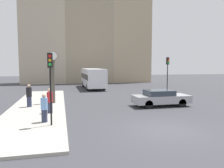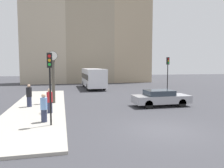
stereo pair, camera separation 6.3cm
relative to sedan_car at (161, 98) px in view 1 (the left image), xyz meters
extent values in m
plane|color=#38383D|center=(-2.71, -6.06, -0.67)|extent=(120.00, 120.00, 0.00)
cube|color=#A39E93|center=(-9.47, 1.74, -0.61)|extent=(3.96, 19.60, 0.14)
cube|color=#B7A88E|center=(-10.68, 25.38, 6.63)|extent=(7.63, 5.00, 14.61)
cube|color=gray|center=(-2.56, 25.38, 8.26)|extent=(8.62, 5.00, 17.87)
cube|color=tan|center=(5.42, 25.38, 8.72)|extent=(7.33, 5.00, 18.78)
cube|color=#9E9EA3|center=(0.04, 0.00, -0.10)|extent=(4.48, 1.82, 0.60)
cube|color=#2D3842|center=(-0.14, 0.00, 0.41)|extent=(2.15, 1.63, 0.41)
cylinder|color=black|center=(1.43, 0.80, -0.35)|extent=(0.65, 0.22, 0.65)
cylinder|color=black|center=(1.43, -0.80, -0.35)|extent=(0.65, 0.22, 0.65)
cylinder|color=black|center=(-1.35, 0.80, -0.35)|extent=(0.65, 0.22, 0.65)
cylinder|color=black|center=(-1.35, -0.80, -0.35)|extent=(0.65, 0.22, 0.65)
cube|color=silver|center=(-3.32, 14.80, 0.89)|extent=(2.44, 8.75, 2.40)
cube|color=#1E232D|center=(-3.32, 14.80, 1.04)|extent=(2.46, 8.57, 0.72)
cylinder|color=black|center=(-2.24, 17.52, -0.22)|extent=(0.28, 0.90, 0.90)
cylinder|color=black|center=(-4.40, 17.52, -0.22)|extent=(0.28, 0.90, 0.90)
cylinder|color=black|center=(-2.24, 12.09, -0.22)|extent=(0.28, 0.90, 0.90)
cylinder|color=black|center=(-4.40, 12.09, -0.22)|extent=(0.28, 0.90, 0.90)
cylinder|color=black|center=(-8.26, -4.30, 0.96)|extent=(0.09, 0.09, 3.00)
cube|color=black|center=(-8.26, -4.30, 2.84)|extent=(0.26, 0.20, 0.76)
cylinder|color=red|center=(-8.26, -4.42, 3.05)|extent=(0.15, 0.04, 0.15)
cylinder|color=orange|center=(-8.26, -4.42, 2.84)|extent=(0.15, 0.04, 0.15)
cylinder|color=green|center=(-8.26, -4.42, 2.63)|extent=(0.15, 0.04, 0.15)
cylinder|color=black|center=(3.16, 5.03, 0.99)|extent=(0.09, 0.09, 3.34)
cube|color=black|center=(3.16, 5.03, 3.04)|extent=(0.26, 0.20, 0.76)
cylinder|color=red|center=(3.16, 4.91, 3.25)|extent=(0.15, 0.04, 0.15)
cylinder|color=orange|center=(3.16, 4.91, 3.04)|extent=(0.15, 0.04, 0.15)
cylinder|color=green|center=(3.16, 4.91, 2.83)|extent=(0.15, 0.04, 0.15)
cylinder|color=#4C473D|center=(-8.36, 2.67, 1.15)|extent=(0.28, 0.28, 3.38)
cube|color=#4C473D|center=(-8.36, 2.67, 2.92)|extent=(0.36, 0.36, 0.17)
cylinder|color=#4C473D|center=(-8.36, 2.67, 3.36)|extent=(0.77, 0.04, 0.77)
cylinder|color=white|center=(-8.36, 2.67, 3.36)|extent=(0.72, 0.06, 0.72)
cylinder|color=#2D334C|center=(-10.09, 1.34, -0.16)|extent=(0.35, 0.35, 0.76)
cylinder|color=black|center=(-10.09, 1.34, 0.58)|extent=(0.41, 0.41, 0.71)
sphere|color=tan|center=(-10.09, 1.34, 1.05)|extent=(0.24, 0.24, 0.24)
cylinder|color=#2D334C|center=(-8.66, -3.55, -0.19)|extent=(0.32, 0.32, 0.70)
cylinder|color=#729ED8|center=(-8.66, -3.55, 0.49)|extent=(0.37, 0.37, 0.65)
sphere|color=tan|center=(-8.66, -3.55, 0.93)|extent=(0.23, 0.23, 0.23)
cylinder|color=#2D334C|center=(-8.47, -1.22, -0.18)|extent=(0.32, 0.32, 0.71)
cylinder|color=red|center=(-8.47, -1.22, 0.50)|extent=(0.38, 0.38, 0.66)
sphere|color=tan|center=(-8.47, -1.22, 0.96)|extent=(0.25, 0.25, 0.25)
camera|label=1|loc=(-7.72, -15.93, 2.59)|focal=35.00mm
camera|label=2|loc=(-7.66, -15.94, 2.59)|focal=35.00mm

